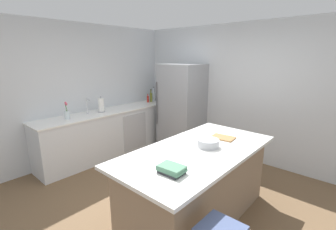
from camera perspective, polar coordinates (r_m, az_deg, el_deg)
ground_plane at (r=3.44m, az=-0.16°, el=-21.26°), size 7.20×7.20×0.00m
wall_rear at (r=4.78m, az=18.25°, el=5.05°), size 6.00×0.10×2.60m
wall_left at (r=4.86m, az=-22.30°, el=4.84°), size 0.10×6.00×2.60m
counter_run_left at (r=5.04m, az=-13.44°, el=-3.98°), size 0.63×3.02×0.92m
kitchen_island at (r=3.07m, az=6.97°, el=-15.95°), size 1.06×2.13×0.91m
refrigerator at (r=5.12m, az=3.34°, el=1.91°), size 0.84×0.76×1.83m
sink_faucet at (r=4.69m, az=-18.91°, el=2.07°), size 0.15×0.05×0.30m
flower_vase at (r=4.47m, az=-23.24°, el=0.30°), size 0.09×0.09×0.31m
paper_towel_roll at (r=4.80m, az=-15.86°, el=2.27°), size 0.14×0.14×0.31m
vinegar_bottle at (r=5.75m, az=-1.97°, el=4.48°), size 0.05×0.05×0.29m
soda_bottle at (r=5.76m, az=-3.49°, el=4.75°), size 0.06×0.06×0.34m
olive_oil_bottle at (r=5.69m, az=-4.13°, el=4.37°), size 0.06×0.06×0.30m
hot_sauce_bottle at (r=5.63m, az=-4.87°, el=3.89°), size 0.05×0.05×0.21m
cookbook_stack at (r=2.30m, az=0.86°, el=-12.99°), size 0.26×0.19×0.08m
mixing_bowl at (r=2.95m, az=9.65°, el=-6.69°), size 0.27×0.27×0.09m
cutting_board at (r=3.30m, az=13.12°, el=-5.34°), size 0.32×0.25×0.02m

